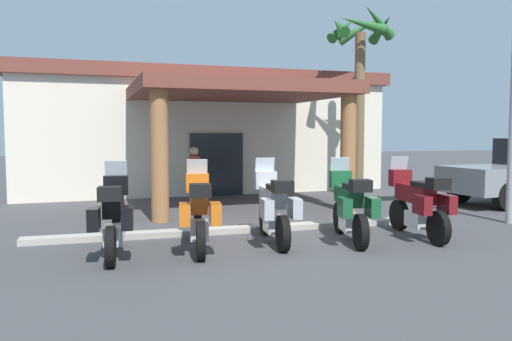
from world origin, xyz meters
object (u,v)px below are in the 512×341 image
Objects in this scene: motorcycle_silver at (274,207)px; pedestrian at (194,173)px; palm_tree_near_portico at (360,59)px; motorcycle_orange at (199,212)px; motorcycle_maroon at (418,203)px; motorcycle_black at (113,216)px; motorcycle_green at (350,206)px; motel_building at (197,130)px.

motorcycle_silver is 1.27× the size of pedestrian.
pedestrian is 6.80m from palm_tree_near_portico.
motorcycle_orange is 4.46m from motorcycle_maroon.
motorcycle_maroon is 0.36× the size of palm_tree_near_portico.
motorcycle_silver is 0.36× the size of palm_tree_near_portico.
motorcycle_black is 1.49m from motorcycle_orange.
pedestrian is at bearing -0.60° from motorcycle_orange.
pedestrian is (-3.77, 4.91, 0.31)m from motorcycle_maroon.
motorcycle_black is at bearing 101.05° from motorcycle_green.
motel_building is 7.80× the size of pedestrian.
motorcycle_orange is at bearing -84.74° from motorcycle_black.
motorcycle_silver is 1.00× the size of motorcycle_maroon.
pedestrian reaches higher than motorcycle_orange.
motorcycle_green is at bearing -83.59° from motorcycle_orange.
motorcycle_silver is at bearing 91.63° from motorcycle_green.
motorcycle_black is 10.65m from palm_tree_near_portico.
motorcycle_silver is at bearing -60.89° from pedestrian.
motel_building is 6.99m from palm_tree_near_portico.
motel_building is at bearing 17.93° from motorcycle_green.
motel_building is 6.23m from pedestrian.
motorcycle_black is at bearing 99.74° from motorcycle_silver.
motorcycle_silver is 1.01× the size of motorcycle_green.
motorcycle_green is (4.46, -0.04, 0.00)m from motorcycle_black.
palm_tree_near_portico is (5.67, 1.30, 3.52)m from pedestrian.
motorcycle_green is 5.36m from pedestrian.
motorcycle_silver is at bearing 88.01° from motorcycle_maroon.
motel_building is at bearing 18.31° from motorcycle_maroon.
motorcycle_black and motorcycle_green have the same top height.
pedestrian reaches higher than motorcycle_maroon.
motorcycle_orange and motorcycle_silver have the same top height.
motorcycle_orange is 9.59m from palm_tree_near_portico.
palm_tree_near_portico is (1.90, 6.21, 3.83)m from motorcycle_maroon.
motel_building is 6.13× the size of motorcycle_orange.
motorcycle_black is at bearing -109.41° from motel_building.
motorcycle_black is 2.98m from motorcycle_silver.
palm_tree_near_portico reaches higher than motorcycle_maroon.
motorcycle_black is 5.95m from motorcycle_maroon.
motorcycle_maroon is (4.46, -0.14, 0.00)m from motorcycle_orange.
motel_building reaches higher than pedestrian.
motorcycle_green is at bearing -86.18° from motorcycle_black.
motel_building is 11.36m from motorcycle_maroon.
motorcycle_silver and motorcycle_green have the same top height.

